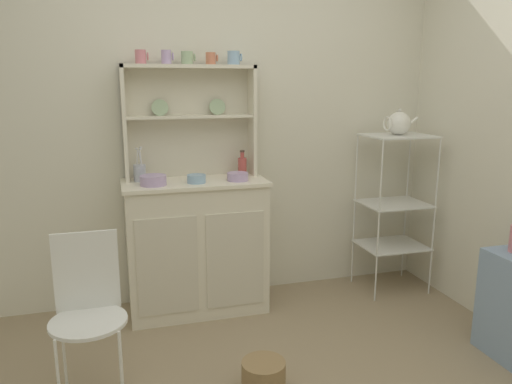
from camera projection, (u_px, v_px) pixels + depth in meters
name	position (u px, v px, depth m)	size (l,w,h in m)	color
wall_back	(217.00, 125.00, 3.50)	(3.84, 0.05, 2.50)	silver
hutch_cabinet	(197.00, 245.00, 3.37)	(0.95, 0.45, 0.91)	silver
hutch_shelf_unit	(189.00, 113.00, 3.33)	(0.88, 0.18, 0.75)	beige
bakers_rack	(395.00, 194.00, 3.66)	(0.47, 0.39, 1.18)	silver
wire_chair	(88.00, 303.00, 2.36)	(0.36, 0.36, 0.85)	white
floor_basket	(264.00, 377.00, 2.51)	(0.22, 0.22, 0.17)	#93754C
cup_rose_0	(141.00, 57.00, 3.13)	(0.08, 0.07, 0.09)	#D17A84
cup_lilac_1	(167.00, 57.00, 3.18)	(0.08, 0.06, 0.09)	#B79ECC
cup_sage_2	(187.00, 58.00, 3.21)	(0.09, 0.08, 0.08)	#9EB78E
cup_terracotta_3	(211.00, 59.00, 3.26)	(0.08, 0.07, 0.08)	#C67556
cup_sky_4	(234.00, 58.00, 3.30)	(0.10, 0.08, 0.09)	#8EB2D1
bowl_mixing_large	(153.00, 180.00, 3.12)	(0.17, 0.17, 0.06)	#B79ECC
bowl_floral_medium	(196.00, 179.00, 3.20)	(0.12, 0.12, 0.05)	#8EB2D1
bowl_cream_small	(238.00, 177.00, 3.27)	(0.14, 0.14, 0.05)	#B79ECC
jam_bottle	(242.00, 166.00, 3.43)	(0.06, 0.06, 0.18)	#B74C47
utensil_jar	(140.00, 172.00, 3.24)	(0.08, 0.08, 0.23)	#B2B7C6
porcelain_teapot	(399.00, 123.00, 3.55)	(0.26, 0.17, 0.19)	white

